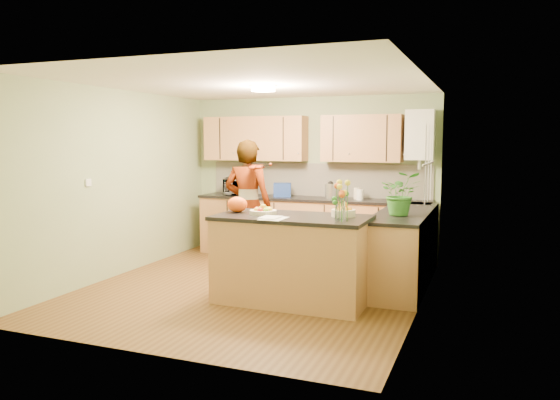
% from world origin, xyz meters
% --- Properties ---
extents(floor, '(4.50, 4.50, 0.00)m').
position_xyz_m(floor, '(0.00, 0.00, 0.00)').
color(floor, '#593819').
rests_on(floor, ground).
extents(ceiling, '(4.00, 4.50, 0.02)m').
position_xyz_m(ceiling, '(0.00, 0.00, 2.50)').
color(ceiling, white).
rests_on(ceiling, wall_back).
extents(wall_back, '(4.00, 0.02, 2.50)m').
position_xyz_m(wall_back, '(0.00, 2.25, 1.25)').
color(wall_back, '#8CA173').
rests_on(wall_back, floor).
extents(wall_front, '(4.00, 0.02, 2.50)m').
position_xyz_m(wall_front, '(0.00, -2.25, 1.25)').
color(wall_front, '#8CA173').
rests_on(wall_front, floor).
extents(wall_left, '(0.02, 4.50, 2.50)m').
position_xyz_m(wall_left, '(-2.00, 0.00, 1.25)').
color(wall_left, '#8CA173').
rests_on(wall_left, floor).
extents(wall_right, '(0.02, 4.50, 2.50)m').
position_xyz_m(wall_right, '(2.00, 0.00, 1.25)').
color(wall_right, '#8CA173').
rests_on(wall_right, floor).
extents(back_counter, '(3.64, 0.62, 0.94)m').
position_xyz_m(back_counter, '(0.10, 1.95, 0.47)').
color(back_counter, '#A66C42').
rests_on(back_counter, floor).
extents(right_counter, '(0.62, 2.24, 0.94)m').
position_xyz_m(right_counter, '(1.70, 0.85, 0.47)').
color(right_counter, '#A66C42').
rests_on(right_counter, floor).
extents(splashback, '(3.60, 0.02, 0.52)m').
position_xyz_m(splashback, '(0.10, 2.23, 1.20)').
color(splashback, white).
rests_on(splashback, back_counter).
extents(upper_cabinets, '(3.20, 0.34, 0.70)m').
position_xyz_m(upper_cabinets, '(-0.18, 2.08, 1.85)').
color(upper_cabinets, '#A66C42').
rests_on(upper_cabinets, wall_back).
extents(boiler, '(0.40, 0.30, 0.86)m').
position_xyz_m(boiler, '(1.70, 2.09, 1.90)').
color(boiler, white).
rests_on(boiler, wall_back).
extents(window_right, '(0.01, 1.30, 1.05)m').
position_xyz_m(window_right, '(1.99, 0.60, 1.55)').
color(window_right, white).
rests_on(window_right, wall_right).
extents(light_switch, '(0.02, 0.09, 0.09)m').
position_xyz_m(light_switch, '(-1.99, -0.60, 1.30)').
color(light_switch, white).
rests_on(light_switch, wall_left).
extents(ceiling_lamp, '(0.30, 0.30, 0.07)m').
position_xyz_m(ceiling_lamp, '(0.00, 0.30, 2.46)').
color(ceiling_lamp, '#FFEABF').
rests_on(ceiling_lamp, ceiling).
extents(peninsula_island, '(1.72, 0.88, 0.98)m').
position_xyz_m(peninsula_island, '(0.62, -0.36, 0.49)').
color(peninsula_island, '#A66C42').
rests_on(peninsula_island, floor).
extents(fruit_dish, '(0.31, 0.31, 0.11)m').
position_xyz_m(fruit_dish, '(0.27, -0.36, 1.03)').
color(fruit_dish, beige).
rests_on(fruit_dish, peninsula_island).
extents(orange_bowl, '(0.27, 0.27, 0.16)m').
position_xyz_m(orange_bowl, '(1.17, -0.21, 1.05)').
color(orange_bowl, beige).
rests_on(orange_bowl, peninsula_island).
extents(flower_vase, '(0.25, 0.25, 0.47)m').
position_xyz_m(flower_vase, '(1.22, -0.54, 1.29)').
color(flower_vase, silver).
rests_on(flower_vase, peninsula_island).
extents(orange_bag, '(0.30, 0.28, 0.18)m').
position_xyz_m(orange_bag, '(-0.08, -0.31, 1.07)').
color(orange_bag, '#FF5815').
rests_on(orange_bag, peninsula_island).
extents(papers, '(0.24, 0.33, 0.01)m').
position_xyz_m(papers, '(0.52, -0.66, 0.99)').
color(papers, white).
rests_on(papers, peninsula_island).
extents(violinist, '(0.70, 0.49, 1.83)m').
position_xyz_m(violinist, '(-0.45, 0.79, 0.92)').
color(violinist, tan).
rests_on(violinist, floor).
extents(violin, '(0.57, 0.50, 0.14)m').
position_xyz_m(violin, '(-0.25, 0.57, 1.47)').
color(violin, '#551B05').
rests_on(violin, violinist).
extents(microwave, '(0.57, 0.46, 0.27)m').
position_xyz_m(microwave, '(-1.12, 1.94, 1.08)').
color(microwave, white).
rests_on(microwave, back_counter).
extents(blue_box, '(0.32, 0.27, 0.21)m').
position_xyz_m(blue_box, '(-0.37, 1.93, 1.05)').
color(blue_box, navy).
rests_on(blue_box, back_counter).
extents(kettle, '(0.17, 0.17, 0.31)m').
position_xyz_m(kettle, '(0.41, 1.93, 1.07)').
color(kettle, silver).
rests_on(kettle, back_counter).
extents(jar_cream, '(0.11, 0.11, 0.17)m').
position_xyz_m(jar_cream, '(0.81, 2.00, 1.03)').
color(jar_cream, beige).
rests_on(jar_cream, back_counter).
extents(jar_white, '(0.13, 0.13, 0.16)m').
position_xyz_m(jar_white, '(0.88, 1.89, 1.02)').
color(jar_white, white).
rests_on(jar_white, back_counter).
extents(potted_plant, '(0.55, 0.50, 0.52)m').
position_xyz_m(potted_plant, '(1.70, 0.43, 1.20)').
color(potted_plant, '#337A28').
rests_on(potted_plant, right_counter).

